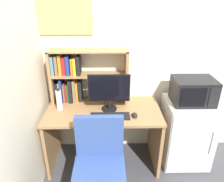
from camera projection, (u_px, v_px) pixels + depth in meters
wall_back at (211, 55)px, 2.55m from camera, size 6.40×0.04×2.60m
desk at (104, 126)px, 2.54m from camera, size 1.31×0.67×0.77m
hutch_bookshelf at (77, 76)px, 2.50m from camera, size 0.91×0.23×0.64m
monitor at (109, 90)px, 2.34m from camera, size 0.46×0.17×0.43m
keyboard at (110, 116)px, 2.29m from camera, size 0.42×0.14×0.02m
computer_mouse at (135, 115)px, 2.29m from camera, size 0.06×0.10×0.04m
water_bottle at (59, 100)px, 2.40m from camera, size 0.06×0.06×0.25m
mini_fridge at (186, 132)px, 2.62m from camera, size 0.56×0.53×0.84m
microwave at (193, 91)px, 2.38m from camera, size 0.45×0.34×0.29m
desk_chair at (100, 174)px, 2.02m from camera, size 0.55×0.55×0.97m
wall_corkboard at (59, 11)px, 2.28m from camera, size 0.71×0.02×0.50m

